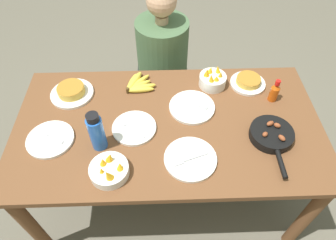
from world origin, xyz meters
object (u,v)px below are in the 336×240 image
(banana_bunch, at_px, (137,85))
(empty_plate_near_front, at_px, (134,128))
(water_bottle, at_px, (97,132))
(person_figure, at_px, (163,75))
(skillet, at_px, (272,135))
(fruit_bowl_citrus, at_px, (213,80))
(fruit_bowl_mango, at_px, (109,170))
(frittata_plate_side, at_px, (72,92))
(frittata_plate_center, at_px, (248,82))
(empty_plate_far_right, at_px, (192,107))
(empty_plate_mid_edge, at_px, (190,159))
(hot_sauce_bottle, at_px, (275,92))
(empty_plate_far_left, at_px, (50,139))

(banana_bunch, height_order, empty_plate_near_front, banana_bunch)
(water_bottle, bearing_deg, person_figure, 68.74)
(banana_bunch, relative_size, person_figure, 0.16)
(skillet, height_order, fruit_bowl_citrus, fruit_bowl_citrus)
(fruit_bowl_mango, relative_size, person_figure, 0.16)
(frittata_plate_side, xyz_separation_m, empty_plate_near_front, (0.37, -0.27, -0.02))
(skillet, bearing_deg, banana_bunch, -119.43)
(frittata_plate_center, distance_m, empty_plate_near_front, 0.75)
(empty_plate_near_front, distance_m, water_bottle, 0.22)
(empty_plate_near_front, distance_m, fruit_bowl_mango, 0.29)
(banana_bunch, bearing_deg, empty_plate_far_right, -30.23)
(banana_bunch, xyz_separation_m, person_figure, (0.16, 0.43, -0.31))
(frittata_plate_center, relative_size, water_bottle, 0.91)
(empty_plate_mid_edge, xyz_separation_m, hot_sauce_bottle, (0.51, 0.40, 0.05))
(fruit_bowl_mango, distance_m, hot_sauce_bottle, 1.00)
(fruit_bowl_citrus, xyz_separation_m, water_bottle, (-0.62, -0.43, 0.07))
(empty_plate_far_right, bearing_deg, water_bottle, -153.70)
(empty_plate_mid_edge, bearing_deg, empty_plate_far_left, 168.61)
(frittata_plate_side, relative_size, hot_sauce_bottle, 1.72)
(banana_bunch, distance_m, frittata_plate_center, 0.67)
(water_bottle, bearing_deg, hot_sauce_bottle, 17.06)
(fruit_bowl_citrus, bearing_deg, empty_plate_mid_edge, -108.16)
(banana_bunch, bearing_deg, fruit_bowl_citrus, 0.38)
(skillet, bearing_deg, empty_plate_far_right, -119.43)
(frittata_plate_center, xyz_separation_m, fruit_bowl_mango, (-0.78, -0.59, 0.01))
(skillet, height_order, empty_plate_far_left, skillet)
(empty_plate_near_front, distance_m, person_figure, 0.83)
(frittata_plate_side, bearing_deg, empty_plate_mid_edge, -35.93)
(frittata_plate_side, height_order, hot_sauce_bottle, hot_sauce_bottle)
(skillet, relative_size, fruit_bowl_mango, 2.00)
(empty_plate_near_front, bearing_deg, empty_plate_mid_edge, -35.81)
(skillet, bearing_deg, fruit_bowl_citrus, -147.80)
(frittata_plate_center, distance_m, empty_plate_far_right, 0.40)
(empty_plate_far_left, relative_size, fruit_bowl_mango, 1.30)
(empty_plate_mid_edge, height_order, person_figure, person_figure)
(banana_bunch, xyz_separation_m, skillet, (0.70, -0.41, 0.01))
(fruit_bowl_mango, xyz_separation_m, person_figure, (0.27, 1.02, -0.32))
(frittata_plate_center, height_order, hot_sauce_bottle, hot_sauce_bottle)
(skillet, xyz_separation_m, water_bottle, (-0.88, -0.01, 0.08))
(empty_plate_near_front, height_order, water_bottle, water_bottle)
(skillet, distance_m, fruit_bowl_citrus, 0.48)
(hot_sauce_bottle, bearing_deg, water_bottle, -162.94)
(fruit_bowl_mango, relative_size, water_bottle, 0.80)
(banana_bunch, relative_size, frittata_plate_center, 0.91)
(frittata_plate_side, height_order, person_figure, person_figure)
(skillet, height_order, water_bottle, water_bottle)
(frittata_plate_center, distance_m, hot_sauce_bottle, 0.18)
(empty_plate_mid_edge, relative_size, person_figure, 0.22)
(hot_sauce_bottle, bearing_deg, empty_plate_mid_edge, -141.92)
(skillet, distance_m, empty_plate_far_left, 1.14)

